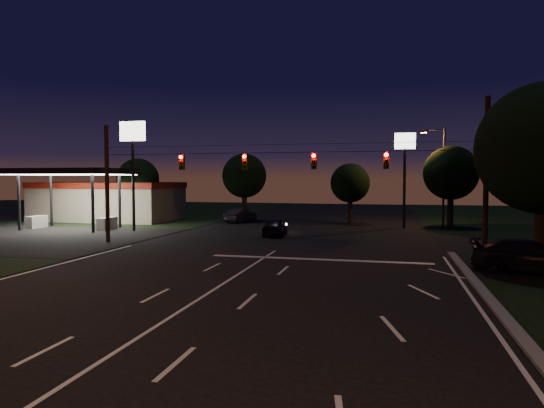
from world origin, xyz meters
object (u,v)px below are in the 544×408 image
(car_cross, at_px, (532,257))
(car_oncoming_b, at_px, (241,215))
(tree_right_near, at_px, (543,150))
(utility_pole_right, at_px, (484,256))
(car_oncoming_a, at_px, (275,227))

(car_cross, bearing_deg, car_oncoming_b, 58.49)
(tree_right_near, xyz_separation_m, car_cross, (-0.38, -0.17, -4.91))
(car_oncoming_b, bearing_deg, tree_right_near, 147.52)
(utility_pole_right, xyz_separation_m, car_oncoming_a, (-13.80, 6.59, 0.67))
(car_oncoming_a, bearing_deg, car_oncoming_b, -64.90)
(car_oncoming_a, xyz_separation_m, car_oncoming_b, (-5.97, 10.36, 0.03))
(car_oncoming_a, height_order, car_cross, car_cross)
(car_oncoming_b, distance_m, car_cross, 30.32)
(utility_pole_right, bearing_deg, car_oncoming_a, 154.49)
(utility_pole_right, xyz_separation_m, tree_right_near, (1.53, -4.83, 5.68))
(car_oncoming_b, relative_size, car_cross, 0.80)
(utility_pole_right, distance_m, tree_right_near, 7.61)
(car_cross, bearing_deg, car_oncoming_a, 67.08)
(tree_right_near, relative_size, car_oncoming_b, 2.06)
(car_oncoming_a, bearing_deg, tree_right_near, 138.44)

